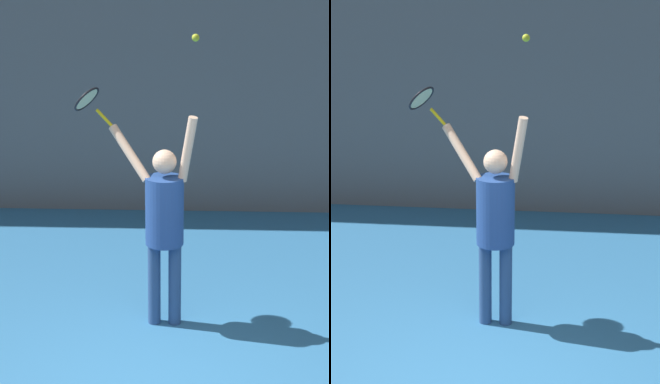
# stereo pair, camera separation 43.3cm
# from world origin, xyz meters

# --- Properties ---
(back_wall) EXTENTS (18.00, 0.10, 5.00)m
(back_wall) POSITION_xyz_m (0.00, 5.30, 2.50)
(back_wall) COLOR slate
(back_wall) RESTS_ON ground_plane
(tennis_player) EXTENTS (0.92, 0.54, 2.20)m
(tennis_player) POSITION_xyz_m (-0.01, 1.68, 1.16)
(tennis_player) COLOR #2D4C7F
(tennis_player) RESTS_ON ground_plane
(tennis_racket) EXTENTS (0.46, 0.39, 0.40)m
(tennis_racket) POSITION_xyz_m (-0.79, 2.09, 2.25)
(tennis_racket) COLOR yellow
(tennis_ball) EXTENTS (0.07, 0.07, 0.07)m
(tennis_ball) POSITION_xyz_m (0.28, 1.60, 2.92)
(tennis_ball) COLOR #CCDB2D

